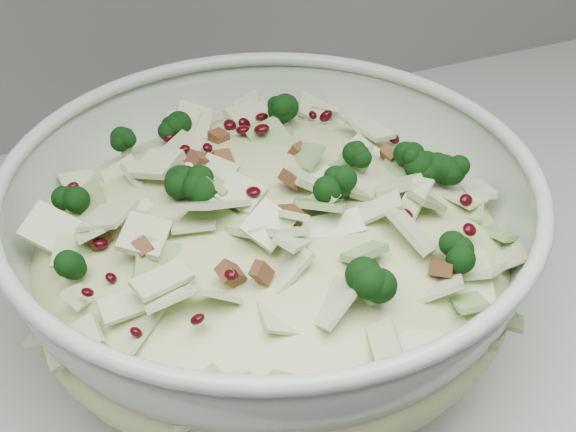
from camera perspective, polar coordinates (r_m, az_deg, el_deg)
name	(u,v)px	position (r m, az deg, el deg)	size (l,w,h in m)	color
mixing_bowl	(271,255)	(0.63, -1.22, -2.78)	(0.52, 0.52, 0.16)	#AFC0B1
salad	(271,228)	(0.61, -1.25, -0.89)	(0.47, 0.47, 0.16)	beige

